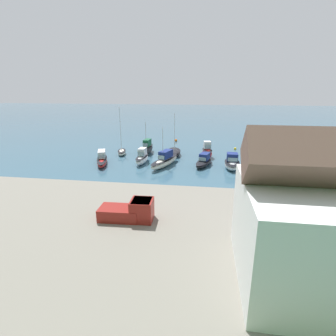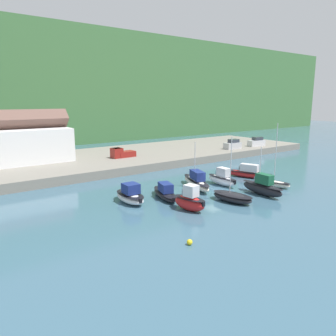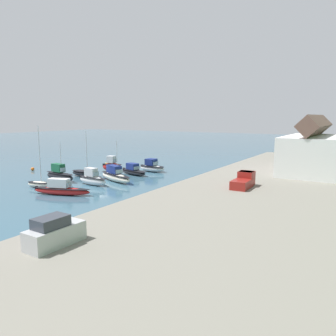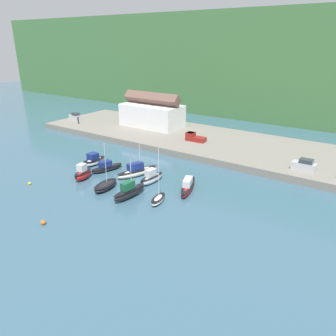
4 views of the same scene
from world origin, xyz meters
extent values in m
plane|color=#385B70|center=(0.00, 0.00, 0.00)|extent=(320.00, 320.00, 0.00)
cube|color=#42703D|center=(0.00, 94.57, 16.12)|extent=(240.00, 76.97, 32.25)
cube|color=gray|center=(0.00, 27.28, 0.73)|extent=(90.54, 24.29, 1.46)
cube|color=white|center=(-17.99, 29.79, 4.41)|extent=(16.51, 8.46, 5.91)
cube|color=brown|center=(-17.99, 29.79, 9.06)|extent=(16.84, 3.37, 3.37)
ellipsoid|color=silver|center=(-11.91, 2.29, 0.62)|extent=(2.44, 5.38, 1.24)
ellipsoid|color=black|center=(-11.91, 2.29, 1.06)|extent=(2.53, 5.49, 0.12)
cube|color=navy|center=(-11.92, 2.03, 1.85)|extent=(1.77, 1.91, 1.21)
cube|color=#8CA5B2|center=(-11.88, 3.11, 1.67)|extent=(1.54, 0.15, 0.61)
cube|color=black|center=(-11.98, -0.23, 0.87)|extent=(0.37, 0.29, 0.56)
ellipsoid|color=black|center=(-7.38, 1.30, 0.46)|extent=(3.50, 6.71, 0.92)
ellipsoid|color=black|center=(-7.38, 1.30, 0.78)|extent=(3.60, 6.85, 0.12)
cube|color=navy|center=(-7.47, 0.99, 1.48)|extent=(1.92, 2.54, 1.13)
cube|color=#8CA5B2|center=(-7.12, 2.22, 1.31)|extent=(1.20, 0.43, 0.56)
cube|color=black|center=(-8.22, -1.65, 0.64)|extent=(0.42, 0.37, 0.56)
ellipsoid|color=white|center=(-0.89, 2.62, 0.67)|extent=(4.44, 8.43, 1.34)
ellipsoid|color=black|center=(-0.89, 2.62, 1.14)|extent=(4.56, 8.61, 0.12)
cube|color=navy|center=(-1.03, 2.23, 1.95)|extent=(2.20, 3.18, 1.23)
cube|color=#8CA5B2|center=(-0.49, 3.74, 1.77)|extent=(1.13, 0.49, 0.62)
cylinder|color=silver|center=(-0.68, 3.21, 3.95)|extent=(0.10, 0.10, 5.23)
ellipsoid|color=white|center=(3.21, 1.55, 0.70)|extent=(1.78, 5.53, 1.39)
ellipsoid|color=black|center=(3.21, 1.55, 1.18)|extent=(1.84, 5.65, 0.12)
cube|color=silver|center=(3.20, 1.28, 2.02)|extent=(1.23, 1.97, 1.25)
cube|color=#8CA5B2|center=(3.26, 2.39, 1.83)|extent=(1.02, 0.15, 0.62)
cube|color=black|center=(3.09, -1.04, 0.98)|extent=(0.37, 0.30, 0.56)
ellipsoid|color=red|center=(10.05, 2.64, 0.52)|extent=(4.24, 8.16, 1.05)
ellipsoid|color=black|center=(10.05, 2.64, 0.89)|extent=(4.35, 8.33, 0.12)
cube|color=silver|center=(10.18, 2.26, 1.63)|extent=(2.09, 3.07, 1.16)
cube|color=#8CA5B2|center=(9.65, 3.74, 1.45)|extent=(1.05, 0.46, 0.58)
cube|color=black|center=(11.34, -0.97, 0.73)|extent=(0.43, 0.39, 0.56)
ellipsoid|color=red|center=(-7.91, -4.22, 0.84)|extent=(2.34, 4.32, 1.69)
ellipsoid|color=black|center=(-7.91, -4.22, 1.43)|extent=(2.42, 4.41, 0.12)
cube|color=silver|center=(-7.87, -4.42, 2.35)|extent=(1.47, 1.63, 1.32)
cube|color=#8CA5B2|center=(-8.02, -3.57, 2.15)|extent=(1.11, 0.29, 0.66)
cube|color=black|center=(-7.56, -6.14, 1.18)|extent=(0.40, 0.34, 0.56)
ellipsoid|color=black|center=(-1.61, -4.94, 0.55)|extent=(3.05, 5.64, 1.10)
ellipsoid|color=black|center=(-1.61, -4.94, 0.94)|extent=(3.15, 5.76, 0.12)
cylinder|color=silver|center=(-1.67, -4.55, 4.56)|extent=(0.10, 0.10, 6.91)
ellipsoid|color=black|center=(3.87, -5.13, 0.78)|extent=(1.97, 6.65, 1.56)
ellipsoid|color=black|center=(3.87, -5.13, 1.33)|extent=(2.04, 6.79, 0.12)
cube|color=#195638|center=(3.84, -5.46, 2.21)|extent=(1.27, 2.37, 1.29)
cube|color=#8CA5B2|center=(3.94, -4.17, 2.01)|extent=(0.99, 0.18, 0.65)
cylinder|color=silver|center=(3.90, -4.64, 3.96)|extent=(0.10, 0.10, 4.80)
ellipsoid|color=white|center=(8.62, -3.92, 0.45)|extent=(2.37, 4.34, 0.90)
ellipsoid|color=black|center=(8.62, -3.92, 0.77)|extent=(2.45, 4.43, 0.12)
cylinder|color=silver|center=(8.55, -3.62, 5.05)|extent=(0.10, 0.10, 8.29)
cube|color=silver|center=(32.55, 18.84, 2.16)|extent=(4.42, 2.40, 1.40)
cube|color=#333842|center=(32.86, 18.79, 3.24)|extent=(2.51, 1.85, 0.76)
cube|color=#B7B7BC|center=(24.55, 19.13, 2.16)|extent=(4.22, 1.85, 1.40)
cube|color=#333842|center=(24.86, 19.13, 3.24)|extent=(2.33, 1.55, 0.76)
cube|color=maroon|center=(-0.21, 24.06, 2.01)|extent=(3.58, 2.12, 1.10)
cube|color=maroon|center=(-2.23, 23.99, 2.41)|extent=(1.96, 1.97, 1.90)
cube|color=#2D333D|center=(-2.23, 23.99, 3.11)|extent=(1.68, 1.86, 0.50)
sphere|color=yellow|center=(-13.79, -11.22, 0.26)|extent=(0.51, 0.51, 0.51)
camera|label=1|loc=(-7.41, 44.12, 12.64)|focal=28.00mm
camera|label=2|loc=(-31.03, -31.35, 12.34)|focal=35.00mm
camera|label=3|loc=(39.07, 37.53, 10.47)|focal=35.00mm
camera|label=4|loc=(35.57, -40.49, 23.42)|focal=35.00mm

